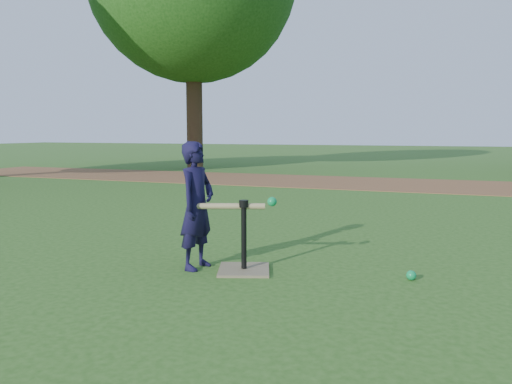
% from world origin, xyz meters
% --- Properties ---
extents(ground, '(80.00, 80.00, 0.00)m').
position_xyz_m(ground, '(0.00, 0.00, 0.00)').
color(ground, '#285116').
rests_on(ground, ground).
extents(dirt_strip, '(24.00, 3.00, 0.01)m').
position_xyz_m(dirt_strip, '(0.00, 7.50, 0.01)').
color(dirt_strip, brown).
rests_on(dirt_strip, ground).
extents(child, '(0.31, 0.43, 1.11)m').
position_xyz_m(child, '(-0.71, -0.29, 0.55)').
color(child, black).
rests_on(child, ground).
extents(wiffle_ball_ground, '(0.08, 0.08, 0.08)m').
position_xyz_m(wiffle_ball_ground, '(1.07, -0.03, 0.04)').
color(wiffle_ball_ground, '#0C8C46').
rests_on(wiffle_ball_ground, ground).
extents(batting_tee, '(0.55, 0.55, 0.61)m').
position_xyz_m(batting_tee, '(-0.29, -0.24, 0.11)').
color(batting_tee, '#7A6B4E').
rests_on(batting_tee, ground).
extents(swing_action, '(0.72, 0.24, 0.12)m').
position_xyz_m(swing_action, '(-0.37, -0.25, 0.57)').
color(swing_action, tan).
rests_on(swing_action, ground).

